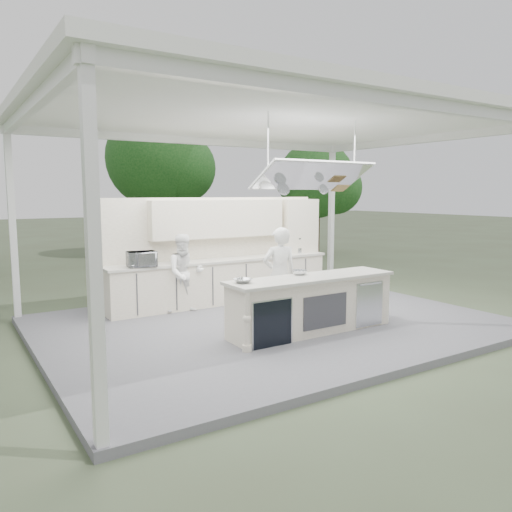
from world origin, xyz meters
TOP-DOWN VIEW (x-y plane):
  - ground at (0.00, 0.00)m, footprint 90.00×90.00m
  - stage_deck at (0.00, 0.00)m, footprint 8.00×6.00m
  - tent at (0.00, -0.01)m, footprint 8.20×6.20m
  - demo_island at (0.18, -0.91)m, footprint 3.10×0.79m
  - back_counter at (0.00, 1.90)m, footprint 5.08×0.72m
  - back_wall_unit at (0.44, 2.11)m, footprint 5.05×0.48m
  - tree_cluster at (-0.16, 9.77)m, footprint 19.55×9.40m
  - head_chef at (0.13, -0.04)m, footprint 0.72×0.57m
  - sous_chef at (-1.03, 1.55)m, footprint 0.83×0.69m
  - toaster_oven at (-1.85, 1.70)m, footprint 0.57×0.41m
  - bowl_large at (-1.10, -0.80)m, footprint 0.32×0.32m
  - bowl_small at (0.13, -0.65)m, footprint 0.28×0.28m

SIDE VIEW (x-z plane):
  - ground at x=0.00m, z-range 0.00..0.00m
  - stage_deck at x=0.00m, z-range 0.00..0.12m
  - demo_island at x=0.18m, z-range 0.12..1.07m
  - back_counter at x=0.00m, z-range 0.12..1.07m
  - sous_chef at x=-1.03m, z-range 0.12..1.67m
  - head_chef at x=0.13m, z-range 0.12..1.85m
  - bowl_large at x=-1.10m, z-range 1.07..1.14m
  - bowl_small at x=0.13m, z-range 1.07..1.15m
  - toaster_oven at x=-1.85m, z-range 1.07..1.36m
  - back_wall_unit at x=0.44m, z-range 0.45..2.70m
  - tree_cluster at x=-0.16m, z-range 0.36..6.21m
  - tent at x=0.00m, z-range 1.78..5.64m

